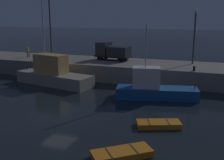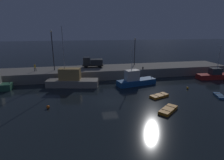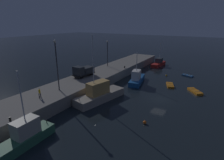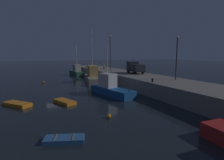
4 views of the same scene
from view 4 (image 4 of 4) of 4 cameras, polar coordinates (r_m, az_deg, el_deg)
ground_plane at (r=31.95m, az=-18.23°, el=-3.34°), size 320.00×320.00×0.00m
pier_quay at (r=37.14m, az=6.76°, el=0.26°), size 64.91×7.77×2.14m
fishing_trawler_red at (r=54.24m, az=-11.30°, el=2.70°), size 8.21×2.38×8.94m
fishing_boat_blue at (r=39.73m, az=-6.11°, el=1.07°), size 10.62×4.95×11.79m
fishing_boat_white at (r=27.38m, az=-0.48°, el=-2.52°), size 8.56×4.18×7.45m
dinghy_orange_near at (r=24.48m, az=-28.03°, el=-6.83°), size 3.70×3.37×0.47m
rowboat_white_mid at (r=13.79m, az=-14.99°, el=-17.84°), size 2.06×3.02×0.36m
dinghy_red_small at (r=23.60m, az=-14.91°, el=-6.70°), size 3.58×2.47×0.44m
mooring_buoy_near at (r=17.66m, az=-1.02°, el=-11.46°), size 0.42×0.42×0.42m
mooring_buoy_mid at (r=41.04m, az=-21.08°, el=-0.65°), size 0.48×0.48×0.48m
lamp_post_west at (r=45.35m, az=-0.57°, el=9.55°), size 0.44×0.44×8.83m
lamp_post_east at (r=30.24m, az=20.00°, el=7.86°), size 0.44×0.44×6.90m
utility_truck at (r=38.51m, az=7.42°, el=4.02°), size 5.22×2.74×2.48m
dockworker at (r=49.18m, az=-2.60°, el=4.57°), size 0.43×0.32×1.62m
bollard_west at (r=54.51m, az=-8.20°, el=4.15°), size 0.28×0.28×0.53m
bollard_central at (r=26.78m, az=12.82°, el=-0.05°), size 0.28×0.28×0.54m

